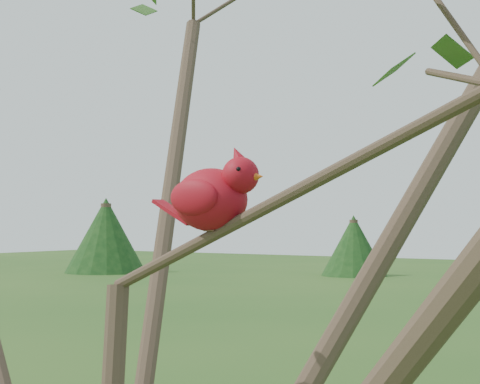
{
  "coord_description": "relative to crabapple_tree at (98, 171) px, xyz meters",
  "views": [
    {
      "loc": [
        0.75,
        -0.77,
        2.05
      ],
      "look_at": [
        0.19,
        0.08,
        2.09
      ],
      "focal_mm": 55.0,
      "sensor_mm": 36.0,
      "label": 1
    }
  ],
  "objects": [
    {
      "name": "crabapple_tree",
      "position": [
        0.0,
        0.0,
        0.0
      ],
      "size": [
        2.35,
        2.05,
        2.95
      ],
      "color": "#413123",
      "rests_on": "ground"
    },
    {
      "name": "cardinal",
      "position": [
        0.12,
        0.11,
        -0.03
      ],
      "size": [
        0.19,
        0.09,
        0.13
      ],
      "rotation": [
        0.0,
        0.0,
        0.0
      ],
      "color": "#AA0E19",
      "rests_on": "ground"
    }
  ]
}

